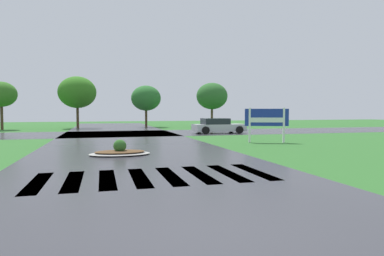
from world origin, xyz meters
name	(u,v)px	position (x,y,z in m)	size (l,w,h in m)	color
ground_plane	(209,246)	(0.00, 0.00, -0.05)	(120.00, 120.00, 0.10)	#2D6628
asphalt_roadway	(137,155)	(0.00, 10.00, 0.00)	(9.23, 80.00, 0.01)	#35353A
asphalt_cross_road	(120,134)	(0.00, 24.38, 0.00)	(90.00, 8.31, 0.01)	#35353A
crosswalk_stripes	(155,177)	(0.00, 5.04, 0.00)	(6.75, 2.95, 0.01)	white
estate_billboard	(267,119)	(8.20, 13.80, 1.42)	(2.49, 0.99, 2.11)	white
median_island	(120,152)	(-0.72, 10.23, 0.15)	(2.62, 1.60, 0.68)	#9E9B93
car_blue_compact	(218,126)	(8.30, 22.81, 0.61)	(4.52, 2.15, 1.29)	#B7B7BF
background_treeline	(107,96)	(-0.87, 34.95, 3.70)	(33.74, 5.26, 5.81)	#4C3823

